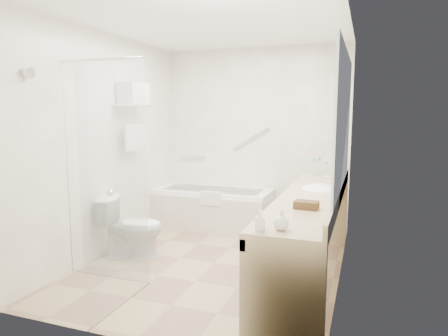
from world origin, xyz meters
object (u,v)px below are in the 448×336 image
(toilet, at_px, (132,227))
(amenity_basket, at_px, (306,205))
(bathtub, at_px, (213,209))
(water_bottle_left, at_px, (314,168))
(vanity_counter, at_px, (310,217))

(toilet, relative_size, amenity_basket, 3.69)
(bathtub, xyz_separation_m, amenity_basket, (1.56, -1.93, 0.61))
(toilet, bearing_deg, water_bottle_left, -70.01)
(amenity_basket, bearing_deg, toilet, 164.30)
(bathtub, relative_size, toilet, 2.29)
(bathtub, distance_m, vanity_counter, 2.09)
(vanity_counter, bearing_deg, bathtub, 137.65)
(bathtub, height_order, vanity_counter, vanity_counter)
(amenity_basket, bearing_deg, bathtub, 128.90)
(water_bottle_left, bearing_deg, toilet, -146.38)
(toilet, distance_m, amenity_basket, 2.16)
(vanity_counter, xyz_separation_m, water_bottle_left, (-0.13, 1.25, 0.30))
(bathtub, bearing_deg, vanity_counter, -42.35)
(vanity_counter, height_order, amenity_basket, vanity_counter)
(toilet, height_order, water_bottle_left, water_bottle_left)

